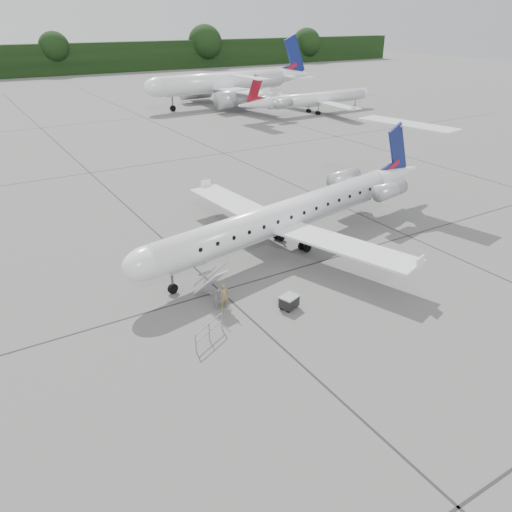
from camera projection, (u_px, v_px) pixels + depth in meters
ground at (329, 281)px, 30.49m from camera, size 320.00×320.00×0.00m
treeline at (10, 61)px, 128.55m from camera, size 260.00×4.00×8.00m
main_regional_jet at (283, 202)px, 33.14m from camera, size 30.08×24.17×6.88m
airstair at (210, 283)px, 27.98m from camera, size 1.25×2.29×2.16m
passenger at (224, 296)px, 27.30m from camera, size 0.56×0.37×1.54m
safety_railing at (209, 332)px, 24.66m from camera, size 1.99×1.08×1.00m
baggage_cart at (289, 302)px, 27.46m from camera, size 1.14×1.02×0.82m
bg_narrowbody at (222, 72)px, 87.20m from camera, size 33.05×24.72×11.39m
bg_regional_right at (319, 92)px, 81.58m from camera, size 26.26×19.48×6.67m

